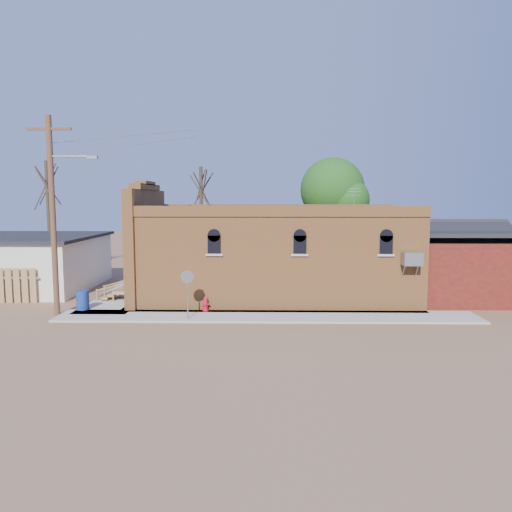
{
  "coord_description": "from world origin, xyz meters",
  "views": [
    {
      "loc": [
        1.39,
        -21.15,
        5.32
      ],
      "look_at": [
        0.91,
        4.3,
        2.4
      ],
      "focal_mm": 35.0,
      "sensor_mm": 36.0,
      "label": 1
    }
  ],
  "objects_px": {
    "utility_pole": "(54,211)",
    "stop_sign": "(187,281)",
    "brick_bar": "(270,255)",
    "trash_barrel": "(83,300)",
    "fire_hydrant": "(206,304)"
  },
  "relations": [
    {
      "from": "utility_pole",
      "to": "fire_hydrant",
      "type": "distance_m",
      "value": 8.05
    },
    {
      "from": "brick_bar",
      "to": "utility_pole",
      "type": "bearing_deg",
      "value": -156.31
    },
    {
      "from": "fire_hydrant",
      "to": "trash_barrel",
      "type": "height_order",
      "value": "trash_barrel"
    },
    {
      "from": "utility_pole",
      "to": "stop_sign",
      "type": "xyz_separation_m",
      "value": [
        6.13,
        -0.94,
        -3.03
      ]
    },
    {
      "from": "fire_hydrant",
      "to": "stop_sign",
      "type": "distance_m",
      "value": 2.12
    },
    {
      "from": "trash_barrel",
      "to": "fire_hydrant",
      "type": "bearing_deg",
      "value": -1.89
    },
    {
      "from": "utility_pole",
      "to": "stop_sign",
      "type": "distance_m",
      "value": 6.9
    },
    {
      "from": "utility_pole",
      "to": "trash_barrel",
      "type": "distance_m",
      "value": 4.39
    },
    {
      "from": "utility_pole",
      "to": "brick_bar",
      "type": "bearing_deg",
      "value": 23.69
    },
    {
      "from": "utility_pole",
      "to": "stop_sign",
      "type": "height_order",
      "value": "utility_pole"
    },
    {
      "from": "stop_sign",
      "to": "trash_barrel",
      "type": "height_order",
      "value": "stop_sign"
    },
    {
      "from": "stop_sign",
      "to": "fire_hydrant",
      "type": "bearing_deg",
      "value": 80.96
    },
    {
      "from": "brick_bar",
      "to": "stop_sign",
      "type": "height_order",
      "value": "brick_bar"
    },
    {
      "from": "fire_hydrant",
      "to": "utility_pole",
      "type": "bearing_deg",
      "value": -151.06
    },
    {
      "from": "trash_barrel",
      "to": "utility_pole",
      "type": "bearing_deg",
      "value": -136.87
    }
  ]
}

